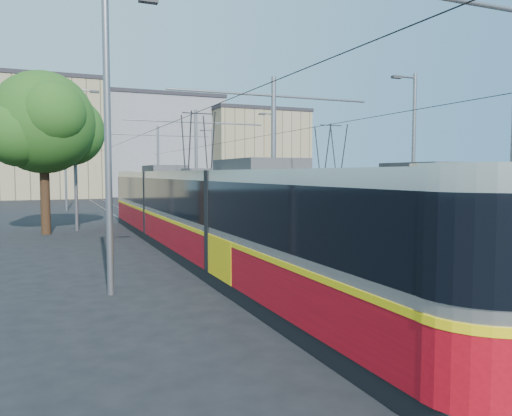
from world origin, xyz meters
name	(u,v)px	position (x,y,z in m)	size (l,w,h in m)	color
ground	(390,286)	(0.00, 0.00, 0.00)	(160.00, 160.00, 0.00)	black
platform	(210,224)	(0.00, 17.00, 0.15)	(4.00, 50.00, 0.30)	gray
tactile_strip_left	(187,223)	(-1.45, 17.00, 0.30)	(0.70, 50.00, 0.01)	gray
tactile_strip_right	(233,221)	(1.45, 17.00, 0.30)	(0.70, 50.00, 0.01)	gray
rails	(211,227)	(0.00, 17.00, 0.02)	(8.71, 70.00, 0.03)	gray
track_arrow	(339,332)	(-3.60, -3.00, 0.01)	(1.20, 5.00, 0.01)	silver
tram_left	(198,212)	(-3.60, 7.12, 1.71)	(2.43, 29.81, 5.50)	black
tram_right	(330,201)	(3.60, 9.27, 1.86)	(2.43, 32.15, 5.50)	black
catenary	(226,149)	(0.00, 14.15, 4.52)	(9.20, 70.00, 7.00)	slate
street_lamps	(192,159)	(0.00, 21.00, 4.18)	(15.18, 38.22, 8.00)	slate
shelter	(237,205)	(0.67, 14.31, 1.47)	(0.97, 1.17, 2.23)	black
tree	(50,125)	(-8.75, 17.09, 5.74)	(5.84, 5.40, 8.49)	#382314
building_left	(37,139)	(-10.00, 60.00, 7.70)	(16.32, 12.24, 15.38)	#978B66
building_centre	(154,146)	(6.00, 64.00, 7.26)	(18.36, 14.28, 14.50)	gray
building_right	(255,152)	(20.00, 58.00, 6.33)	(14.28, 10.20, 12.63)	#978B66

